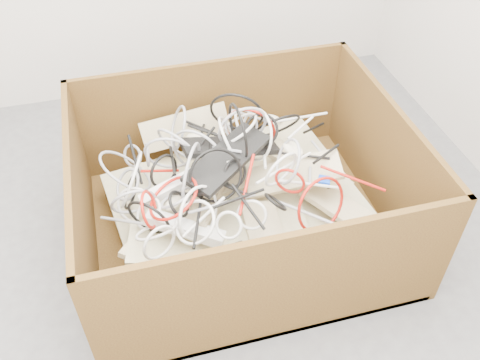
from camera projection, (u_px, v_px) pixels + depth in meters
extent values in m
plane|color=#4D4D4F|center=(203.00, 276.00, 2.19)|extent=(3.00, 3.00, 0.00)
cube|color=#381F0E|center=(241.00, 229.00, 2.36)|extent=(1.32, 1.10, 0.03)
cube|color=#381F0E|center=(213.00, 113.00, 2.55)|extent=(1.32, 0.02, 0.57)
cube|color=#381F0E|center=(282.00, 290.00, 1.80)|extent=(1.32, 0.03, 0.57)
cube|color=#381F0E|center=(383.00, 160.00, 2.30)|extent=(0.02, 1.05, 0.57)
cube|color=#381F0E|center=(83.00, 215.00, 2.05)|extent=(0.03, 1.05, 0.57)
cube|color=#C6BE93|center=(240.00, 215.00, 2.33)|extent=(1.16, 1.00, 0.21)
cube|color=#C6BE93|center=(219.00, 220.00, 2.20)|extent=(0.83, 0.74, 0.23)
cube|color=beige|center=(200.00, 187.00, 2.26)|extent=(0.41, 0.16, 0.09)
cube|color=beige|center=(310.00, 169.00, 2.40)|extent=(0.38, 0.38, 0.14)
cube|color=beige|center=(267.00, 241.00, 2.04)|extent=(0.17, 0.41, 0.06)
cube|color=beige|center=(175.00, 263.00, 1.97)|extent=(0.41, 0.35, 0.11)
cube|color=beige|center=(340.00, 207.00, 2.15)|extent=(0.28, 0.42, 0.11)
cube|color=beige|center=(185.00, 128.00, 2.40)|extent=(0.42, 0.09, 0.19)
cube|color=beige|center=(202.00, 202.00, 2.13)|extent=(0.30, 0.40, 0.18)
cube|color=beige|center=(293.00, 174.00, 2.19)|extent=(0.41, 0.21, 0.15)
cube|color=black|center=(230.00, 146.00, 2.17)|extent=(0.41, 0.16, 0.12)
cube|color=black|center=(227.00, 158.00, 2.05)|extent=(0.40, 0.36, 0.05)
ellipsoid|color=beige|center=(173.00, 202.00, 2.06)|extent=(0.12, 0.12, 0.04)
ellipsoid|color=beige|center=(272.00, 120.00, 2.42)|extent=(0.12, 0.12, 0.04)
ellipsoid|color=beige|center=(230.00, 262.00, 1.84)|extent=(0.12, 0.09, 0.04)
ellipsoid|color=beige|center=(293.00, 149.00, 2.08)|extent=(0.09, 0.12, 0.04)
ellipsoid|color=beige|center=(197.00, 139.00, 2.24)|extent=(0.12, 0.11, 0.04)
ellipsoid|color=black|center=(310.00, 238.00, 1.96)|extent=(0.12, 0.11, 0.04)
cube|color=silver|center=(171.00, 186.00, 2.04)|extent=(0.27, 0.10, 0.11)
cube|color=silver|center=(185.00, 228.00, 1.95)|extent=(0.30, 0.20, 0.10)
cube|color=blue|center=(324.00, 180.00, 2.11)|extent=(0.06, 0.06, 0.03)
torus|color=black|center=(277.00, 126.00, 2.33)|extent=(0.29, 0.19, 0.24)
torus|color=#A9150C|center=(290.00, 181.00, 2.03)|extent=(0.15, 0.12, 0.18)
torus|color=silver|center=(231.00, 140.00, 2.17)|extent=(0.14, 0.30, 0.28)
torus|color=black|center=(216.00, 176.00, 1.98)|extent=(0.30, 0.15, 0.27)
torus|color=gray|center=(288.00, 161.00, 2.04)|extent=(0.12, 0.26, 0.24)
torus|color=silver|center=(235.00, 130.00, 2.19)|extent=(0.24, 0.22, 0.18)
torus|color=silver|center=(229.00, 225.00, 1.87)|extent=(0.13, 0.09, 0.13)
torus|color=gray|center=(128.00, 185.00, 2.11)|extent=(0.14, 0.19, 0.15)
torus|color=gray|center=(132.00, 156.00, 2.27)|extent=(0.11, 0.12, 0.10)
torus|color=silver|center=(156.00, 230.00, 1.91)|extent=(0.22, 0.20, 0.11)
torus|color=black|center=(131.00, 192.00, 2.13)|extent=(0.08, 0.18, 0.17)
torus|color=gray|center=(178.00, 128.00, 2.26)|extent=(0.11, 0.28, 0.27)
torus|color=gray|center=(178.00, 145.00, 2.18)|extent=(0.17, 0.24, 0.27)
torus|color=#A9150C|center=(321.00, 205.00, 1.96)|extent=(0.29, 0.14, 0.28)
torus|color=silver|center=(281.00, 170.00, 2.01)|extent=(0.20, 0.10, 0.21)
torus|color=gray|center=(147.00, 155.00, 2.19)|extent=(0.02, 0.15, 0.15)
torus|color=black|center=(179.00, 204.00, 1.93)|extent=(0.11, 0.15, 0.12)
torus|color=silver|center=(132.00, 180.00, 2.12)|extent=(0.16, 0.30, 0.30)
torus|color=#A9150C|center=(149.00, 210.00, 1.92)|extent=(0.07, 0.20, 0.20)
torus|color=gray|center=(198.00, 154.00, 2.17)|extent=(0.27, 0.25, 0.35)
torus|color=gray|center=(191.00, 174.00, 2.02)|extent=(0.17, 0.29, 0.33)
torus|color=gray|center=(134.00, 202.00, 1.98)|extent=(0.24, 0.09, 0.23)
torus|color=#A9150C|center=(250.00, 129.00, 2.24)|extent=(0.29, 0.16, 0.32)
torus|color=silver|center=(136.00, 206.00, 2.06)|extent=(0.17, 0.13, 0.19)
torus|color=silver|center=(199.00, 213.00, 1.93)|extent=(0.22, 0.22, 0.29)
torus|color=black|center=(237.00, 112.00, 2.29)|extent=(0.31, 0.17, 0.33)
torus|color=black|center=(164.00, 171.00, 2.10)|extent=(0.16, 0.13, 0.20)
torus|color=silver|center=(159.00, 243.00, 1.85)|extent=(0.18, 0.11, 0.20)
torus|color=black|center=(275.00, 202.00, 1.98)|extent=(0.10, 0.11, 0.10)
torus|color=black|center=(235.00, 173.00, 2.03)|extent=(0.14, 0.11, 0.13)
torus|color=black|center=(149.00, 218.00, 1.95)|extent=(0.19, 0.18, 0.25)
torus|color=gray|center=(176.00, 198.00, 1.99)|extent=(0.16, 0.14, 0.12)
torus|color=gray|center=(242.00, 127.00, 2.15)|extent=(0.31, 0.06, 0.31)
torus|color=black|center=(262.00, 130.00, 2.18)|extent=(0.20, 0.15, 0.15)
torus|color=black|center=(238.00, 131.00, 2.08)|extent=(0.03, 0.33, 0.33)
torus|color=gray|center=(168.00, 153.00, 2.15)|extent=(0.27, 0.10, 0.28)
torus|color=silver|center=(242.00, 127.00, 2.28)|extent=(0.10, 0.15, 0.13)
torus|color=silver|center=(195.00, 222.00, 1.87)|extent=(0.21, 0.23, 0.14)
torus|color=silver|center=(252.00, 215.00, 1.95)|extent=(0.16, 0.11, 0.14)
torus|color=#A9150C|center=(173.00, 198.00, 1.94)|extent=(0.27, 0.29, 0.14)
torus|color=silver|center=(256.00, 135.00, 2.21)|extent=(0.10, 0.30, 0.30)
torus|color=gray|center=(126.00, 171.00, 2.14)|extent=(0.27, 0.35, 0.24)
torus|color=silver|center=(148.00, 213.00, 2.00)|extent=(0.15, 0.18, 0.13)
torus|color=gray|center=(241.00, 126.00, 2.26)|extent=(0.22, 0.14, 0.18)
cylinder|color=gray|center=(305.00, 212.00, 1.94)|extent=(0.14, 0.26, 0.11)
cylinder|color=silver|center=(301.00, 128.00, 2.30)|extent=(0.14, 0.09, 0.06)
cylinder|color=black|center=(201.00, 144.00, 2.12)|extent=(0.15, 0.14, 0.06)
cylinder|color=black|center=(237.00, 199.00, 1.91)|extent=(0.22, 0.06, 0.02)
cylinder|color=black|center=(314.00, 128.00, 2.46)|extent=(0.14, 0.09, 0.05)
cylinder|color=black|center=(217.00, 182.00, 2.02)|extent=(0.20, 0.23, 0.04)
cylinder|color=#A9150C|center=(353.00, 178.00, 2.11)|extent=(0.23, 0.16, 0.07)
cylinder|color=black|center=(203.00, 130.00, 2.23)|extent=(0.13, 0.08, 0.04)
cylinder|color=black|center=(215.00, 134.00, 2.33)|extent=(0.23, 0.21, 0.05)
cylinder|color=silver|center=(264.00, 149.00, 2.20)|extent=(0.08, 0.27, 0.04)
cylinder|color=black|center=(211.00, 160.00, 2.06)|extent=(0.06, 0.22, 0.06)
cylinder|color=silver|center=(309.00, 184.00, 2.07)|extent=(0.25, 0.05, 0.08)
cylinder|color=gray|center=(227.00, 263.00, 1.82)|extent=(0.11, 0.10, 0.04)
cylinder|color=black|center=(190.00, 194.00, 1.95)|extent=(0.13, 0.08, 0.04)
cylinder|color=gray|center=(226.00, 149.00, 2.08)|extent=(0.11, 0.11, 0.05)
cylinder|color=black|center=(328.00, 172.00, 2.17)|extent=(0.07, 0.15, 0.05)
cylinder|color=gray|center=(122.00, 221.00, 2.00)|extent=(0.17, 0.14, 0.07)
cylinder|color=gray|center=(249.00, 115.00, 2.38)|extent=(0.12, 0.24, 0.09)
cylinder|color=black|center=(173.00, 160.00, 2.09)|extent=(0.03, 0.25, 0.08)
cylinder|color=black|center=(326.00, 154.00, 2.16)|extent=(0.14, 0.08, 0.03)
cylinder|color=gray|center=(317.00, 147.00, 2.29)|extent=(0.01, 0.12, 0.04)
cylinder|color=silver|center=(204.00, 217.00, 1.92)|extent=(0.19, 0.12, 0.06)
cylinder|color=#A9150C|center=(160.00, 171.00, 2.15)|extent=(0.16, 0.04, 0.06)
cylinder|color=gray|center=(222.00, 204.00, 1.95)|extent=(0.26, 0.04, 0.02)
cylinder|color=silver|center=(212.00, 169.00, 2.03)|extent=(0.14, 0.02, 0.05)
cylinder|color=silver|center=(284.00, 168.00, 2.08)|extent=(0.27, 0.14, 0.02)
cylinder|color=black|center=(200.00, 136.00, 2.31)|extent=(0.10, 0.23, 0.06)
cylinder|color=black|center=(199.00, 214.00, 1.92)|extent=(0.11, 0.29, 0.05)
cylinder|color=#A9150C|center=(247.00, 184.00, 1.98)|extent=(0.13, 0.24, 0.09)
cylinder|color=black|center=(297.00, 155.00, 2.20)|extent=(0.25, 0.13, 0.02)
cylinder|color=black|center=(135.00, 159.00, 2.15)|extent=(0.03, 0.24, 0.09)
cylinder|color=black|center=(248.00, 206.00, 1.91)|extent=(0.08, 0.20, 0.07)
cylinder|color=black|center=(212.00, 252.00, 1.83)|extent=(0.24, 0.09, 0.06)
cylinder|color=silver|center=(302.00, 117.00, 2.41)|extent=(0.25, 0.04, 0.03)
cylinder|color=gray|center=(199.00, 145.00, 2.19)|extent=(0.14, 0.05, 0.05)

